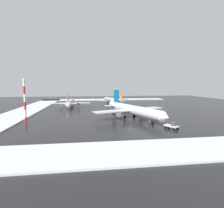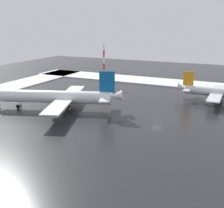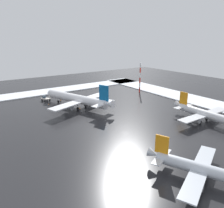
{
  "view_description": "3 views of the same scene",
  "coord_description": "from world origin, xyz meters",
  "px_view_note": "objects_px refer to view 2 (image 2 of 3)",
  "views": [
    {
      "loc": [
        102.94,
        -15.11,
        14.9
      ],
      "look_at": [
        13.7,
        -3.01,
        4.79
      ],
      "focal_mm": 28.0,
      "sensor_mm": 36.0,
      "label": 1
    },
    {
      "loc": [
        -20.02,
        71.51,
        25.46
      ],
      "look_at": [
        12.15,
        3.39,
        3.81
      ],
      "focal_mm": 45.0,
      "sensor_mm": 36.0,
      "label": 2
    },
    {
      "loc": [
        -56.16,
        44.8,
        30.25
      ],
      "look_at": [
        12.62,
        -2.87,
        4.81
      ],
      "focal_mm": 35.0,
      "sensor_mm": 36.0,
      "label": 3
    }
  ],
  "objects_px": {
    "ground_crew_by_nose_gear": "(70,110)",
    "antenna_mast": "(104,64)",
    "ground_crew_beside_wing": "(21,104)",
    "traffic_cone_mid_line": "(7,112)",
    "airplane_far_rear": "(58,97)",
    "airplane_distant_tail": "(223,93)",
    "traffic_cone_near_nose": "(48,100)"
  },
  "relations": [
    {
      "from": "ground_crew_by_nose_gear",
      "to": "traffic_cone_mid_line",
      "type": "relative_size",
      "value": 3.11
    },
    {
      "from": "traffic_cone_near_nose",
      "to": "traffic_cone_mid_line",
      "type": "xyz_separation_m",
      "value": [
        2.44,
        16.14,
        0.0
      ]
    },
    {
      "from": "airplane_far_rear",
      "to": "ground_crew_beside_wing",
      "type": "relative_size",
      "value": 23.07
    },
    {
      "from": "airplane_distant_tail",
      "to": "antenna_mast",
      "type": "height_order",
      "value": "antenna_mast"
    },
    {
      "from": "traffic_cone_mid_line",
      "to": "airplane_far_rear",
      "type": "bearing_deg",
      "value": -141.15
    },
    {
      "from": "ground_crew_by_nose_gear",
      "to": "antenna_mast",
      "type": "height_order",
      "value": "antenna_mast"
    },
    {
      "from": "airplane_distant_tail",
      "to": "ground_crew_by_nose_gear",
      "type": "height_order",
      "value": "airplane_distant_tail"
    },
    {
      "from": "antenna_mast",
      "to": "traffic_cone_near_nose",
      "type": "xyz_separation_m",
      "value": [
        3.54,
        35.41,
        -8.29
      ]
    },
    {
      "from": "airplane_far_rear",
      "to": "airplane_distant_tail",
      "type": "relative_size",
      "value": 1.25
    },
    {
      "from": "traffic_cone_mid_line",
      "to": "airplane_distant_tail",
      "type": "bearing_deg",
      "value": -144.3
    },
    {
      "from": "ground_crew_beside_wing",
      "to": "antenna_mast",
      "type": "relative_size",
      "value": 0.1
    },
    {
      "from": "ground_crew_beside_wing",
      "to": "traffic_cone_mid_line",
      "type": "height_order",
      "value": "ground_crew_beside_wing"
    },
    {
      "from": "airplane_distant_tail",
      "to": "traffic_cone_mid_line",
      "type": "relative_size",
      "value": 57.52
    },
    {
      "from": "ground_crew_beside_wing",
      "to": "traffic_cone_near_nose",
      "type": "distance_m",
      "value": 10.38
    },
    {
      "from": "ground_crew_by_nose_gear",
      "to": "traffic_cone_near_nose",
      "type": "height_order",
      "value": "ground_crew_by_nose_gear"
    },
    {
      "from": "ground_crew_by_nose_gear",
      "to": "antenna_mast",
      "type": "xyz_separation_m",
      "value": [
        10.77,
        -43.63,
        7.59
      ]
    },
    {
      "from": "ground_crew_by_nose_gear",
      "to": "ground_crew_beside_wing",
      "type": "height_order",
      "value": "same"
    },
    {
      "from": "airplane_far_rear",
      "to": "traffic_cone_near_nose",
      "type": "distance_m",
      "value": 12.03
    },
    {
      "from": "airplane_far_rear",
      "to": "traffic_cone_near_nose",
      "type": "xyz_separation_m",
      "value": [
        9.25,
        -6.73,
        -3.72
      ]
    },
    {
      "from": "airplane_far_rear",
      "to": "traffic_cone_mid_line",
      "type": "bearing_deg",
      "value": 19.22
    },
    {
      "from": "airplane_far_rear",
      "to": "traffic_cone_near_nose",
      "type": "bearing_deg",
      "value": -55.67
    },
    {
      "from": "airplane_distant_tail",
      "to": "airplane_far_rear",
      "type": "bearing_deg",
      "value": -145.14
    },
    {
      "from": "airplane_far_rear",
      "to": "traffic_cone_mid_line",
      "type": "distance_m",
      "value": 15.47
    },
    {
      "from": "airplane_far_rear",
      "to": "ground_crew_by_nose_gear",
      "type": "height_order",
      "value": "airplane_far_rear"
    },
    {
      "from": "ground_crew_beside_wing",
      "to": "traffic_cone_mid_line",
      "type": "xyz_separation_m",
      "value": [
        -0.37,
        6.18,
        -0.7
      ]
    },
    {
      "from": "traffic_cone_near_nose",
      "to": "ground_crew_by_nose_gear",
      "type": "bearing_deg",
      "value": 150.14
    },
    {
      "from": "airplane_far_rear",
      "to": "ground_crew_beside_wing",
      "type": "xyz_separation_m",
      "value": [
        12.06,
        3.24,
        -3.03
      ]
    },
    {
      "from": "airplane_far_rear",
      "to": "ground_crew_beside_wing",
      "type": "distance_m",
      "value": 12.85
    },
    {
      "from": "ground_crew_beside_wing",
      "to": "airplane_distant_tail",
      "type": "bearing_deg",
      "value": -107.37
    },
    {
      "from": "ground_crew_by_nose_gear",
      "to": "ground_crew_beside_wing",
      "type": "distance_m",
      "value": 17.22
    },
    {
      "from": "airplane_distant_tail",
      "to": "traffic_cone_mid_line",
      "type": "height_order",
      "value": "airplane_distant_tail"
    },
    {
      "from": "antenna_mast",
      "to": "traffic_cone_mid_line",
      "type": "relative_size",
      "value": 31.14
    }
  ]
}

